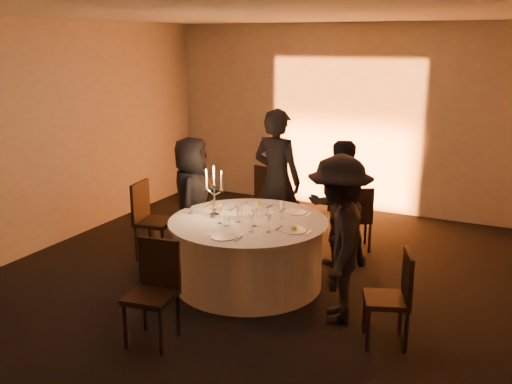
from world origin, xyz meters
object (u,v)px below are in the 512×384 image
at_px(guest_right, 338,240).
at_px(chair_back_left, 273,198).
at_px(chair_right, 395,293).
at_px(guest_back_left, 277,180).
at_px(guest_back_right, 339,203).
at_px(coffee_cup, 193,211).
at_px(candelabra, 214,198).
at_px(guest_left, 192,199).
at_px(chair_left, 149,215).
at_px(chair_front, 155,285).
at_px(banquet_table, 248,252).
at_px(chair_back_right, 357,215).

bearing_deg(guest_right, chair_back_left, -158.04).
relative_size(chair_right, guest_back_left, 0.48).
distance_m(chair_back_left, guest_back_right, 1.22).
distance_m(chair_right, coffee_cup, 2.58).
bearing_deg(candelabra, coffee_cup, -173.07).
distance_m(chair_back_left, guest_left, 1.30).
bearing_deg(chair_left, candelabra, -109.84).
relative_size(guest_back_left, guest_back_right, 1.20).
distance_m(chair_back_left, chair_front, 3.03).
bearing_deg(guest_back_right, banquet_table, 21.23).
xyz_separation_m(chair_right, guest_left, (-2.80, 1.01, 0.29)).
relative_size(chair_back_right, chair_right, 0.98).
distance_m(chair_left, chair_front, 2.15).
bearing_deg(chair_left, guest_back_right, -78.02).
bearing_deg(guest_back_left, guest_back_right, 179.30).
distance_m(banquet_table, guest_back_left, 1.34).
distance_m(banquet_table, guest_right, 1.31).
height_order(chair_back_left, chair_front, chair_back_left).
relative_size(coffee_cup, candelabra, 0.19).
bearing_deg(chair_right, banquet_table, -128.68).
xyz_separation_m(chair_back_left, chair_right, (2.18, -2.14, -0.10)).
bearing_deg(chair_back_left, guest_left, 74.15).
bearing_deg(guest_back_left, chair_back_left, -50.27).
bearing_deg(guest_right, candelabra, -119.91).
height_order(chair_back_left, candelabra, candelabra).
xyz_separation_m(chair_left, candelabra, (1.10, -0.22, 0.42)).
relative_size(guest_left, candelabra, 2.67).
relative_size(chair_left, chair_back_right, 1.12).
bearing_deg(chair_left, chair_front, -150.95).
bearing_deg(candelabra, chair_back_left, 88.11).
distance_m(chair_right, chair_front, 2.21).
bearing_deg(chair_front, guest_back_right, 62.16).
distance_m(chair_back_left, guest_right, 2.47).
bearing_deg(guest_back_right, guest_back_left, -43.77).
distance_m(chair_back_right, candelabra, 2.09).
relative_size(chair_back_left, guest_back_left, 0.56).
bearing_deg(guest_left, guest_right, -131.20).
bearing_deg(candelabra, guest_back_left, 78.46).
bearing_deg(guest_left, chair_front, -179.44).
bearing_deg(coffee_cup, guest_back_left, 67.53).
bearing_deg(guest_left, chair_back_right, -77.84).
xyz_separation_m(chair_back_left, guest_back_right, (1.10, -0.48, 0.19)).
bearing_deg(chair_back_left, chair_front, 105.67).
height_order(chair_front, candelabra, candelabra).
distance_m(banquet_table, chair_back_right, 1.80).
bearing_deg(guest_left, guest_back_right, -90.84).
bearing_deg(chair_right, chair_back_right, -175.75).
bearing_deg(chair_right, chair_back_left, -154.46).
bearing_deg(guest_left, banquet_table, -133.56).
height_order(guest_left, guest_right, guest_right).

